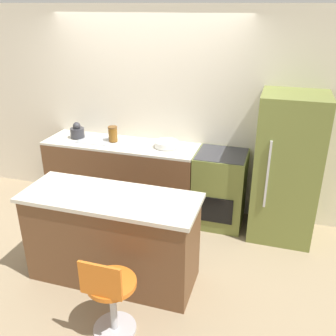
% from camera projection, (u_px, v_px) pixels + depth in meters
% --- Properties ---
extents(ground_plane, '(14.00, 14.00, 0.00)m').
position_uv_depth(ground_plane, '(136.00, 221.00, 4.87)').
color(ground_plane, '#998466').
extents(wall_back, '(8.00, 0.06, 2.60)m').
position_uv_depth(wall_back, '(150.00, 111.00, 4.90)').
color(wall_back, silver).
rests_on(wall_back, ground_plane).
extents(back_counter, '(2.02, 0.59, 0.94)m').
position_uv_depth(back_counter, '(122.00, 176.00, 5.03)').
color(back_counter, brown).
rests_on(back_counter, ground_plane).
extents(kitchen_island, '(1.71, 0.66, 0.94)m').
position_uv_depth(kitchen_island, '(113.00, 237.00, 3.71)').
color(kitchen_island, brown).
rests_on(kitchen_island, ground_plane).
extents(oven_range, '(0.61, 0.60, 0.94)m').
position_uv_depth(oven_range, '(220.00, 189.00, 4.67)').
color(oven_range, olive).
rests_on(oven_range, ground_plane).
extents(refrigerator, '(0.72, 0.69, 1.73)m').
position_uv_depth(refrigerator, '(287.00, 168.00, 4.28)').
color(refrigerator, olive).
rests_on(refrigerator, ground_plane).
extents(stool_chair, '(0.41, 0.41, 0.82)m').
position_uv_depth(stool_chair, '(111.00, 297.00, 3.07)').
color(stool_chair, '#B7B7BC').
rests_on(stool_chair, ground_plane).
extents(kettle, '(0.19, 0.19, 0.21)m').
position_uv_depth(kettle, '(77.00, 131.00, 5.00)').
color(kettle, '#333338').
rests_on(kettle, back_counter).
extents(mixing_bowl, '(0.29, 0.29, 0.08)m').
position_uv_depth(mixing_bowl, '(166.00, 144.00, 4.68)').
color(mixing_bowl, white).
rests_on(mixing_bowl, back_counter).
extents(canister_jar, '(0.12, 0.12, 0.20)m').
position_uv_depth(canister_jar, '(113.00, 134.00, 4.85)').
color(canister_jar, brown).
rests_on(canister_jar, back_counter).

